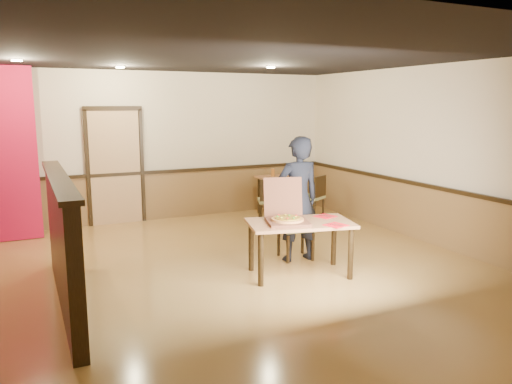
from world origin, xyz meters
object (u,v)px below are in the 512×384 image
at_px(side_chair_left, 270,199).
at_px(pizza_box, 287,217).
at_px(side_chair_right, 314,195).
at_px(main_table, 300,230).
at_px(diner, 298,199).
at_px(condiment, 273,172).
at_px(diner_chair, 294,223).
at_px(side_table, 278,186).

xyz_separation_m(side_chair_left, pizza_box, (-1.09, -2.63, 0.31)).
bearing_deg(side_chair_right, main_table, 26.38).
xyz_separation_m(diner, condiment, (1.04, 2.81, -0.03)).
bearing_deg(diner, side_chair_right, -124.00).
height_order(main_table, diner_chair, diner_chair).
bearing_deg(side_table, side_chair_right, -51.57).
relative_size(side_chair_right, pizza_box, 1.17).
xyz_separation_m(diner, pizza_box, (-0.46, -0.51, -0.11)).
height_order(side_chair_right, side_table, side_chair_right).
bearing_deg(side_chair_left, side_chair_right, -159.56).
relative_size(diner, pizza_box, 2.44).
bearing_deg(side_table, diner_chair, -112.72).
distance_m(main_table, pizza_box, 0.25).
relative_size(main_table, diner_chair, 1.58).
xyz_separation_m(main_table, condiment, (1.33, 3.37, 0.25)).
height_order(side_chair_left, side_chair_right, side_chair_left).
distance_m(side_chair_left, pizza_box, 2.87).
relative_size(side_chair_left, side_table, 1.11).
xyz_separation_m(diner_chair, diner, (-0.03, -0.15, 0.38)).
distance_m(side_chair_left, diner, 2.25).
bearing_deg(diner_chair, main_table, -106.57).
bearing_deg(pizza_box, diner, 65.03).
xyz_separation_m(main_table, side_table, (1.39, 3.29, -0.01)).
bearing_deg(condiment, diner_chair, -110.91).
relative_size(side_chair_left, diner, 0.48).
height_order(side_table, pizza_box, pizza_box).
distance_m(main_table, side_table, 3.57).
bearing_deg(diner_chair, diner, -93.17).
height_order(main_table, pizza_box, pizza_box).
relative_size(main_table, condiment, 9.09).
bearing_deg(diner_chair, side_table, 74.60).
bearing_deg(diner_chair, condiment, 76.41).
bearing_deg(side_chair_left, side_table, -107.56).
height_order(side_chair_right, pizza_box, pizza_box).
xyz_separation_m(diner_chair, side_chair_right, (1.56, 1.98, -0.04)).
relative_size(main_table, side_chair_right, 1.73).
distance_m(diner_chair, side_table, 2.80).
bearing_deg(main_table, side_table, 80.24).
bearing_deg(side_table, diner, -112.10).
height_order(diner_chair, side_chair_left, diner_chair).
height_order(diner, pizza_box, diner).
bearing_deg(side_chair_left, diner_chair, 93.02).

